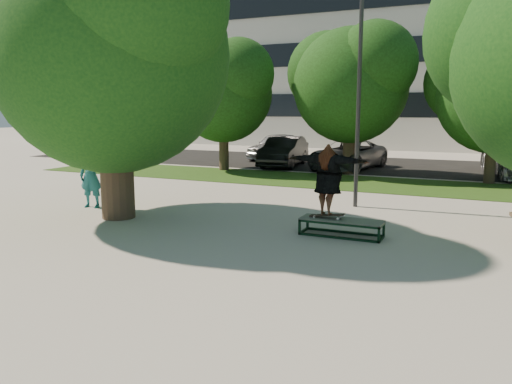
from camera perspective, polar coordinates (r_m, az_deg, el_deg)
The scene contains 15 objects.
ground at distance 10.32m, azimuth -0.80°, elevation -6.12°, with size 120.00×120.00×0.00m, color #9E9791.
grass_strip at distance 18.96m, azimuth 14.45°, elevation 0.82°, with size 30.00×4.00×0.02m, color #234313.
asphalt_strip at distance 25.48m, azimuth 14.88°, elevation 2.95°, with size 40.00×8.00×0.01m, color black.
tree_left at distance 13.32m, azimuth -16.30°, elevation 16.23°, with size 6.96×5.95×7.12m.
bg_tree_left at distance 22.81m, azimuth -3.84°, elevation 11.90°, with size 5.28×4.51×5.77m.
bg_tree_mid at distance 21.75m, azimuth 10.64°, elevation 12.62°, with size 5.76×4.92×6.24m.
bg_tree_right at distance 20.55m, azimuth 25.55°, elevation 10.59°, with size 5.04×4.31×5.43m.
lamppost at distance 14.35m, azimuth 11.67°, elevation 10.81°, with size 0.25×0.15×6.11m.
office_building at distance 41.75m, azimuth 16.51°, elevation 16.33°, with size 30.00×14.12×16.00m.
grind_box at distance 11.18m, azimuth 9.72°, elevation -4.02°, with size 1.80×0.60×0.38m.
skater_rig at distance 11.07m, azimuth 8.22°, elevation 1.40°, with size 1.99×0.83×1.65m.
bystander at distance 14.82m, azimuth -18.34°, elevation 1.83°, with size 0.67×0.44×1.84m, color #1A5F64.
car_silver_a at distance 27.60m, azimuth 2.40°, elevation 5.26°, with size 1.72×4.28×1.46m, color #B4B3B8.
car_dark at distance 24.23m, azimuth 3.19°, elevation 4.63°, with size 1.53×4.38×1.44m, color black.
car_grey at distance 23.45m, azimuth 10.49°, elevation 4.21°, with size 2.23×4.85×1.35m, color slate.
Camera 1 is at (4.28, -8.97, 2.78)m, focal length 35.00 mm.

